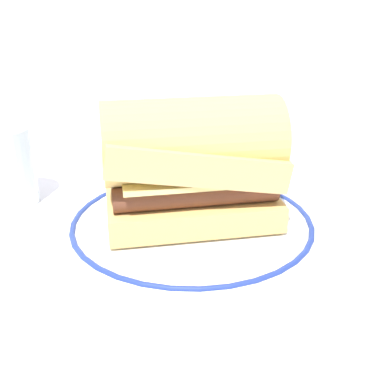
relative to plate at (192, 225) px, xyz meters
name	(u,v)px	position (x,y,z in m)	size (l,w,h in m)	color
ground_plane	(223,233)	(0.03, -0.02, -0.01)	(1.50, 1.50, 0.00)	white
plate	(192,225)	(0.00, 0.00, 0.00)	(0.27, 0.27, 0.01)	white
sausage_sandwich	(192,162)	(0.00, 0.00, 0.07)	(0.19, 0.14, 0.13)	#E3B868
drinking_glass	(3,172)	(-0.16, 0.16, 0.03)	(0.07, 0.07, 0.09)	silver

